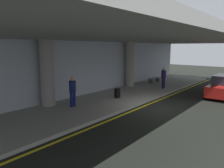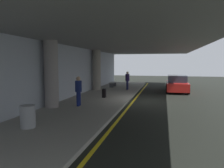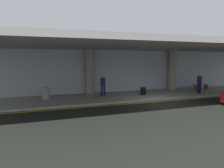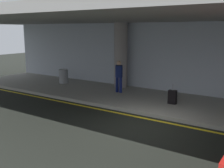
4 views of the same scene
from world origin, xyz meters
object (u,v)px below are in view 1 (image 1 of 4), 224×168
(suitcase_upright_primary, at_px, (117,93))
(person_waiting_for_ride, at_px, (164,76))
(support_column_left_mid, at_px, (130,64))
(traveler_with_luggage, at_px, (73,90))
(support_column_far_left, at_px, (47,73))
(bench_metal, at_px, (154,79))

(suitcase_upright_primary, bearing_deg, person_waiting_for_ride, -24.77)
(support_column_left_mid, bearing_deg, suitcase_upright_primary, -155.35)
(traveler_with_luggage, bearing_deg, support_column_left_mid, -1.55)
(support_column_far_left, bearing_deg, traveler_with_luggage, -61.36)
(traveler_with_luggage, relative_size, bench_metal, 1.05)
(support_column_far_left, relative_size, traveler_with_luggage, 2.17)
(support_column_far_left, height_order, support_column_left_mid, same)
(suitcase_upright_primary, xyz_separation_m, bench_metal, (6.75, 0.98, 0.04))
(suitcase_upright_primary, bearing_deg, bench_metal, -6.55)
(traveler_with_luggage, height_order, suitcase_upright_primary, traveler_with_luggage)
(traveler_with_luggage, bearing_deg, person_waiting_for_ride, -21.63)
(traveler_with_luggage, distance_m, suitcase_upright_primary, 3.34)
(person_waiting_for_ride, xyz_separation_m, suitcase_upright_primary, (-4.86, 0.85, -0.65))
(traveler_with_luggage, bearing_deg, bench_metal, -9.26)
(support_column_left_mid, distance_m, traveler_with_luggage, 7.46)
(traveler_with_luggage, xyz_separation_m, suitcase_upright_primary, (3.22, -0.59, -0.65))
(person_waiting_for_ride, distance_m, suitcase_upright_primary, 4.98)
(support_column_left_mid, xyz_separation_m, traveler_with_luggage, (-7.30, -1.28, -0.86))
(support_column_far_left, relative_size, suitcase_upright_primary, 4.06)
(bench_metal, bearing_deg, person_waiting_for_ride, -135.77)
(traveler_with_luggage, height_order, person_waiting_for_ride, same)
(support_column_far_left, bearing_deg, support_column_left_mid, 0.00)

